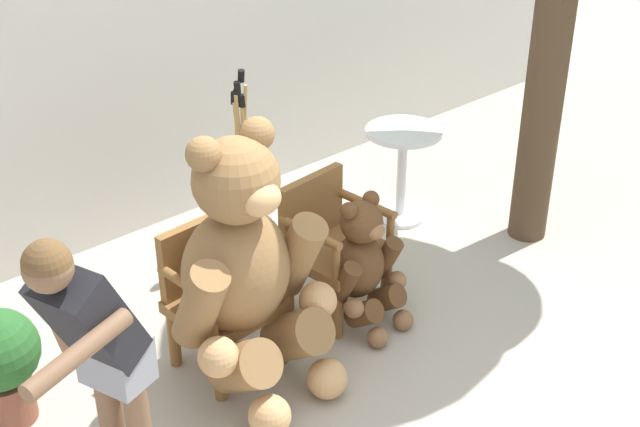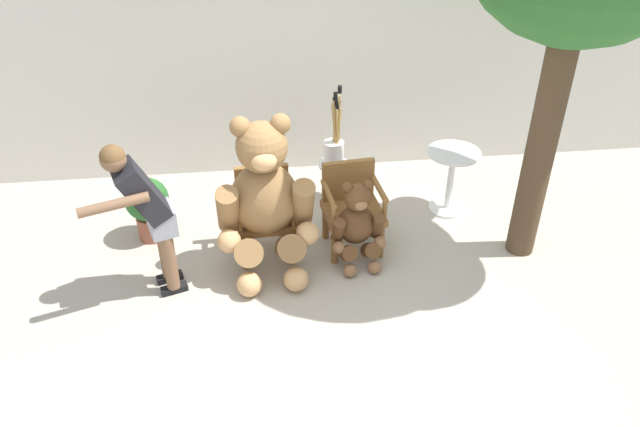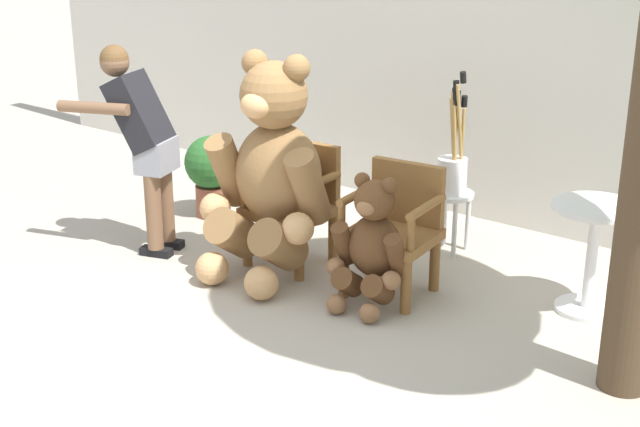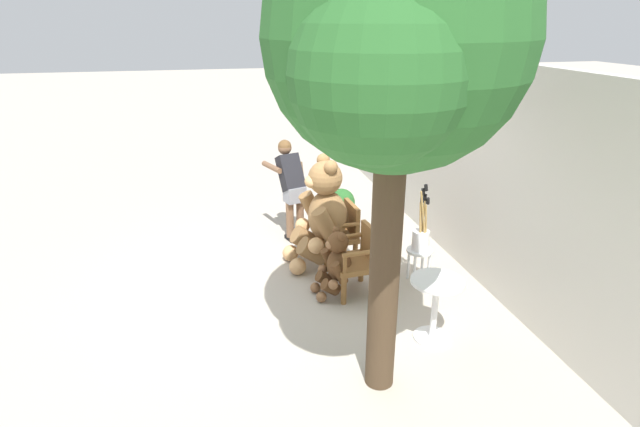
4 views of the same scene
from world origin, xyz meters
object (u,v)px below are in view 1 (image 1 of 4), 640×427
at_px(person_visitor, 95,344).
at_px(potted_plant, 0,360).
at_px(teddy_bear_small, 364,264).
at_px(round_side_table, 402,164).
at_px(wooden_chair_right, 331,242).
at_px(teddy_bear_large, 246,267).
at_px(brush_bucket, 239,170).
at_px(white_stool, 240,210).
at_px(wooden_chair_left, 219,293).

bearing_deg(person_visitor, potted_plant, 100.43).
height_order(teddy_bear_small, potted_plant, teddy_bear_small).
height_order(teddy_bear_small, round_side_table, teddy_bear_small).
bearing_deg(person_visitor, wooden_chair_right, 15.42).
xyz_separation_m(round_side_table, potted_plant, (-3.17, -0.16, -0.05)).
distance_m(wooden_chair_right, teddy_bear_large, 0.94).
relative_size(wooden_chair_right, brush_bucket, 0.95).
height_order(teddy_bear_small, white_stool, teddy_bear_small).
bearing_deg(potted_plant, white_stool, 14.88).
bearing_deg(wooden_chair_right, white_stool, 94.53).
relative_size(teddy_bear_large, person_visitor, 1.01).
xyz_separation_m(person_visitor, potted_plant, (-0.16, 0.85, -0.51)).
xyz_separation_m(wooden_chair_left, person_visitor, (-1.01, -0.51, 0.45)).
relative_size(wooden_chair_left, wooden_chair_right, 1.00).
xyz_separation_m(teddy_bear_large, teddy_bear_small, (0.86, -0.02, -0.33)).
xyz_separation_m(wooden_chair_right, person_visitor, (-1.86, -0.51, 0.45)).
xyz_separation_m(white_stool, round_side_table, (1.22, -0.36, 0.09)).
bearing_deg(brush_bucket, person_visitor, -142.78).
distance_m(wooden_chair_left, wooden_chair_right, 0.86).
bearing_deg(brush_bucket, teddy_bear_large, -125.07).
distance_m(teddy_bear_large, person_visitor, 1.06).
xyz_separation_m(wooden_chair_left, round_side_table, (2.01, 0.50, -0.01)).
distance_m(teddy_bear_large, brush_bucket, 1.37).
relative_size(wooden_chair_left, brush_bucket, 0.95).
relative_size(person_visitor, round_side_table, 2.13).
bearing_deg(teddy_bear_large, brush_bucket, 54.93).
bearing_deg(white_stool, teddy_bear_large, -124.86).
height_order(wooden_chair_right, brush_bucket, brush_bucket).
xyz_separation_m(person_visitor, white_stool, (1.79, 1.37, -0.56)).
bearing_deg(wooden_chair_left, white_stool, 47.32).
height_order(teddy_bear_small, person_visitor, person_visitor).
relative_size(white_stool, potted_plant, 0.68).
height_order(brush_bucket, potted_plant, brush_bucket).
bearing_deg(round_side_table, wooden_chair_right, -156.64).
height_order(teddy_bear_large, white_stool, teddy_bear_large).
relative_size(person_visitor, potted_plant, 2.25).
xyz_separation_m(wooden_chair_right, teddy_bear_large, (-0.85, -0.26, 0.30)).
distance_m(teddy_bear_small, brush_bucket, 1.17).
distance_m(person_visitor, white_stool, 2.32).
xyz_separation_m(wooden_chair_right, round_side_table, (1.16, 0.50, -0.01)).
relative_size(teddy_bear_large, potted_plant, 2.28).
bearing_deg(white_stool, wooden_chair_left, -132.68).
bearing_deg(wooden_chair_left, wooden_chair_right, -0.01).
xyz_separation_m(white_stool, potted_plant, (-1.95, -0.52, 0.04)).
height_order(wooden_chair_right, white_stool, wooden_chair_right).
bearing_deg(wooden_chair_right, wooden_chair_left, 179.99).
bearing_deg(white_stool, brush_bucket, -15.79).
bearing_deg(teddy_bear_small, round_side_table, 34.52).
height_order(wooden_chair_right, teddy_bear_large, teddy_bear_large).
bearing_deg(round_side_table, teddy_bear_small, -145.48).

